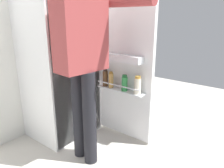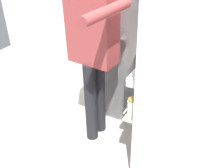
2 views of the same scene
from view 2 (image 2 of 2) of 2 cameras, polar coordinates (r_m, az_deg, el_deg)
The scene contains 4 objects.
ground_plane at distance 2.82m, azimuth 0.67°, elevation -11.50°, with size 5.71×5.71×0.00m, color #B7B2A8.
kitchen_wall at distance 2.97m, azimuth 8.37°, elevation 17.27°, with size 4.40×0.10×2.42m, color silver.
refrigerator at distance 2.70m, azimuth 5.78°, elevation 9.02°, with size 0.73×1.23×1.80m.
person at distance 2.30m, azimuth -4.05°, elevation 9.06°, with size 0.56×0.79×1.73m.
Camera 2 is at (0.87, -1.87, 1.92)m, focal length 41.24 mm.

